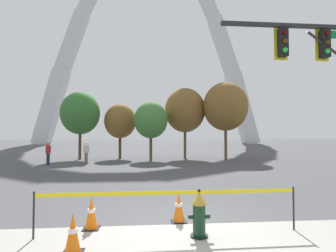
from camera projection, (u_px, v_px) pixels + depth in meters
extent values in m
plane|color=#474749|center=(183.00, 224.00, 6.24)|extent=(240.00, 240.00, 0.00)
cylinder|color=black|center=(199.00, 236.00, 5.45)|extent=(0.36, 0.36, 0.05)
cylinder|color=#14331E|center=(199.00, 220.00, 5.47)|extent=(0.26, 0.26, 0.62)
cylinder|color=#A8842D|center=(199.00, 204.00, 5.48)|extent=(0.30, 0.30, 0.04)
cone|color=#A8842D|center=(199.00, 197.00, 5.48)|extent=(0.30, 0.30, 0.22)
cylinder|color=black|center=(199.00, 190.00, 5.49)|extent=(0.06, 0.06, 0.06)
cylinder|color=#14331E|center=(191.00, 217.00, 5.45)|extent=(0.10, 0.09, 0.09)
cylinder|color=#14331E|center=(208.00, 216.00, 5.48)|extent=(0.10, 0.09, 0.09)
cylinder|color=#14331E|center=(197.00, 218.00, 5.66)|extent=(0.13, 0.14, 0.13)
cylinder|color=black|center=(197.00, 217.00, 5.74)|extent=(0.15, 0.03, 0.15)
cylinder|color=#232326|center=(34.00, 215.00, 5.35)|extent=(0.04, 0.04, 0.96)
cylinder|color=#232326|center=(294.00, 208.00, 5.86)|extent=(0.04, 0.04, 0.96)
cube|color=yellow|center=(170.00, 193.00, 5.62)|extent=(5.55, 0.05, 0.08)
cube|color=black|center=(91.00, 228.00, 5.92)|extent=(0.36, 0.36, 0.03)
cone|color=orange|center=(91.00, 212.00, 5.93)|extent=(0.28, 0.28, 0.70)
cylinder|color=white|center=(91.00, 211.00, 5.93)|extent=(0.17, 0.17, 0.08)
cube|color=black|center=(179.00, 221.00, 6.40)|extent=(0.36, 0.36, 0.03)
cone|color=orange|center=(179.00, 206.00, 6.41)|extent=(0.28, 0.28, 0.70)
cylinder|color=white|center=(179.00, 205.00, 6.41)|extent=(0.17, 0.17, 0.08)
cone|color=orange|center=(73.00, 232.00, 4.70)|extent=(0.28, 0.28, 0.70)
cylinder|color=white|center=(73.00, 230.00, 4.70)|extent=(0.17, 0.17, 0.08)
cube|color=#232326|center=(295.00, 26.00, 8.41)|extent=(4.80, 0.12, 0.12)
cylinder|color=#232326|center=(323.00, 44.00, 8.47)|extent=(1.11, 0.08, 0.81)
cube|color=black|center=(325.00, 44.00, 8.48)|extent=(0.26, 0.24, 0.90)
cube|color=gold|center=(322.00, 45.00, 8.62)|extent=(0.44, 0.03, 1.04)
sphere|color=#360606|center=(327.00, 34.00, 8.36)|extent=(0.16, 0.16, 0.16)
sphere|color=#392706|center=(327.00, 42.00, 8.35)|extent=(0.16, 0.16, 0.16)
sphere|color=green|center=(328.00, 51.00, 8.34)|extent=(0.16, 0.16, 0.16)
cube|color=black|center=(283.00, 42.00, 8.36)|extent=(0.26, 0.24, 0.90)
cube|color=gold|center=(281.00, 44.00, 8.50)|extent=(0.44, 0.03, 1.04)
sphere|color=#360606|center=(285.00, 32.00, 8.24)|extent=(0.16, 0.16, 0.16)
sphere|color=#392706|center=(285.00, 41.00, 8.23)|extent=(0.16, 0.16, 0.16)
sphere|color=green|center=(285.00, 50.00, 8.22)|extent=(0.16, 0.16, 0.16)
cube|color=silver|center=(51.00, 107.00, 59.55)|extent=(7.63, 3.29, 17.66)
cube|color=silver|center=(72.00, 42.00, 60.43)|extent=(7.25, 2.94, 14.40)
cube|color=silver|center=(223.00, 46.00, 63.43)|extent=(7.25, 2.94, 14.40)
cube|color=silver|center=(242.00, 109.00, 63.30)|extent=(7.63, 3.29, 17.66)
cylinder|color=#473323|center=(80.00, 145.00, 22.73)|extent=(0.24, 0.24, 2.50)
ellipsoid|color=#336B2D|center=(80.00, 113.00, 22.83)|extent=(3.34, 3.34, 3.67)
cylinder|color=#473323|center=(120.00, 147.00, 23.51)|extent=(0.24, 0.24, 2.10)
ellipsoid|color=brown|center=(120.00, 121.00, 23.59)|extent=(2.80, 2.80, 3.08)
cylinder|color=brown|center=(151.00, 148.00, 22.06)|extent=(0.24, 0.24, 2.11)
ellipsoid|color=#427A38|center=(151.00, 120.00, 22.14)|extent=(2.81, 2.81, 3.09)
cylinder|color=brown|center=(185.00, 143.00, 23.60)|extent=(0.24, 0.24, 2.71)
ellipsoid|color=brown|center=(185.00, 110.00, 23.70)|extent=(3.62, 3.62, 3.98)
cylinder|color=brown|center=(226.00, 143.00, 22.55)|extent=(0.24, 0.24, 2.85)
ellipsoid|color=brown|center=(225.00, 106.00, 22.66)|extent=(3.81, 3.81, 4.19)
cylinder|color=brown|center=(86.00, 159.00, 18.92)|extent=(0.22, 0.22, 0.84)
cube|color=beige|center=(86.00, 149.00, 18.95)|extent=(0.38, 0.27, 0.54)
sphere|color=beige|center=(86.00, 144.00, 18.96)|extent=(0.20, 0.20, 0.20)
cylinder|color=#232847|center=(48.00, 159.00, 18.55)|extent=(0.22, 0.22, 0.84)
cube|color=#B22323|center=(48.00, 149.00, 18.58)|extent=(0.39, 0.31, 0.54)
sphere|color=#936B4C|center=(48.00, 144.00, 18.59)|extent=(0.20, 0.20, 0.20)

